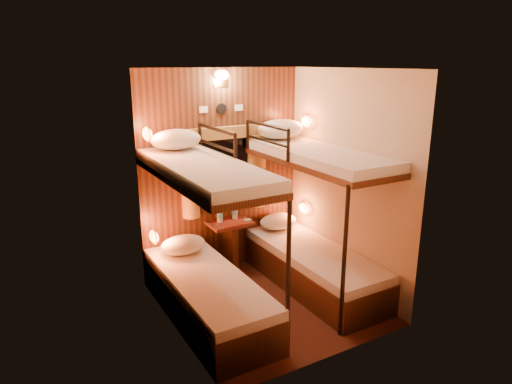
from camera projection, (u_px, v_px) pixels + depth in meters
floor at (267, 303)px, 4.82m from camera, size 2.10×2.10×0.00m
ceiling at (269, 69)px, 4.16m from camera, size 2.10×2.10×0.00m
wall_back at (222, 173)px, 5.37m from camera, size 2.40×0.00×2.40m
wall_front at (336, 227)px, 3.62m from camera, size 2.40×0.00×2.40m
wall_left at (171, 210)px, 4.01m from camera, size 0.00×2.40×2.40m
wall_right at (346, 182)px, 4.97m from camera, size 0.00×2.40×2.40m
back_panel at (222, 173)px, 5.36m from camera, size 2.00×0.03×2.40m
bunk_left at (206, 265)px, 4.42m from camera, size 0.72×1.90×1.82m
bunk_right at (314, 240)px, 5.04m from camera, size 0.72×1.90×1.82m
window at (223, 175)px, 5.34m from camera, size 1.00×0.12×0.79m
curtains at (224, 169)px, 5.28m from camera, size 1.10×0.22×1.00m
back_fixtures at (222, 82)px, 5.04m from camera, size 0.54×0.09×0.48m
reading_lamps at (235, 176)px, 5.06m from camera, size 2.00×0.20×1.25m
table at (230, 240)px, 5.42m from camera, size 0.50×0.34×0.66m
bottle_left at (220, 214)px, 5.30m from camera, size 0.07×0.07×0.25m
bottle_right at (235, 210)px, 5.42m from camera, size 0.07×0.07×0.25m
sachet_a at (247, 220)px, 5.41m from camera, size 0.09×0.08×0.01m
sachet_b at (237, 220)px, 5.40m from camera, size 0.08×0.08×0.00m
pillow_lower_left at (183, 245)px, 4.93m from camera, size 0.49×0.35×0.19m
pillow_lower_right at (278, 221)px, 5.66m from camera, size 0.49×0.35×0.19m
pillow_upper_left at (176, 139)px, 4.68m from camera, size 0.53×0.38×0.21m
pillow_upper_right at (281, 129)px, 5.32m from camera, size 0.58×0.41×0.23m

